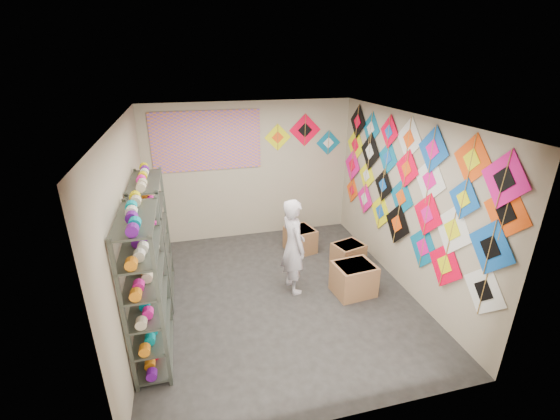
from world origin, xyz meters
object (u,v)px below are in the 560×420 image
object	(u,v)px
shelf_rack_front	(147,290)
carton_a	(354,279)
carton_c	(300,240)
shelf_rack_back	(153,240)
shopkeeper	(293,246)
carton_b	(348,255)

from	to	relation	value
shelf_rack_front	carton_a	xyz separation A→B (m)	(2.92, 0.61, -0.70)
carton_c	shelf_rack_front	bearing A→B (deg)	-152.20
shelf_rack_back	carton_c	bearing A→B (deg)	18.46
shopkeeper	shelf_rack_back	bearing A→B (deg)	71.48
carton_a	carton_b	distance (m)	0.85
shelf_rack_back	carton_c	distance (m)	2.76
carton_b	carton_c	bearing A→B (deg)	116.29
carton_b	carton_c	distance (m)	0.98
shopkeeper	carton_c	distance (m)	1.39
shelf_rack_front	shopkeeper	distance (m)	2.26
carton_b	carton_c	xyz separation A→B (m)	(-0.66, 0.72, 0.02)
shopkeeper	carton_b	bearing A→B (deg)	-77.11
shelf_rack_front	carton_a	bearing A→B (deg)	11.85
shelf_rack_back	carton_b	world-z (taller)	shelf_rack_back
carton_b	shopkeeper	bearing A→B (deg)	-174.25
shopkeeper	carton_b	size ratio (longest dim) A/B	3.03
shelf_rack_back	shopkeeper	bearing A→B (deg)	-9.54
carton_b	carton_c	world-z (taller)	carton_c
carton_b	carton_a	bearing A→B (deg)	-124.51
shopkeeper	carton_b	xyz separation A→B (m)	(1.15, 0.46, -0.56)
shelf_rack_back	shopkeeper	distance (m)	2.08
shelf_rack_back	carton_b	size ratio (longest dim) A/B	3.77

